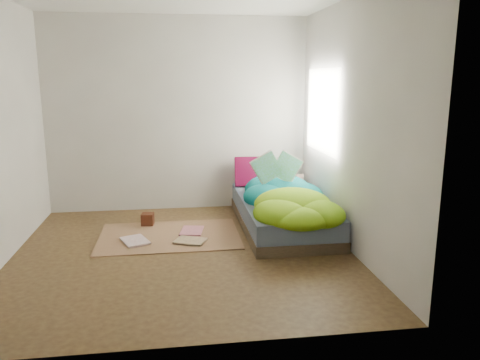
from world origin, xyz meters
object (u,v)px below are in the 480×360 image
bed (282,213)px  open_book (277,159)px  floor_book_a (124,243)px  wooden_box (148,219)px  floor_book_b (181,231)px  pillow_magenta (250,172)px

bed → open_book: size_ratio=3.94×
bed → floor_book_a: (-1.87, -0.39, -0.14)m
bed → wooden_box: (-1.64, 0.28, -0.08)m
wooden_box → floor_book_b: bearing=-41.8°
pillow_magenta → open_book: bearing=-70.4°
wooden_box → floor_book_a: wooden_box is taller
pillow_magenta → floor_book_a: size_ratio=1.15×
pillow_magenta → floor_book_b: 1.40m
bed → wooden_box: bearing=170.4°
wooden_box → pillow_magenta: bearing=21.0°
open_book → floor_book_a: size_ratio=1.46×
pillow_magenta → wooden_box: (-1.36, -0.52, -0.45)m
bed → floor_book_b: bed is taller
pillow_magenta → floor_book_a: bearing=-139.2°
wooden_box → open_book: bearing=-8.3°
bed → pillow_magenta: (-0.28, 0.80, 0.37)m
floor_book_a → floor_book_b: 0.70m
floor_book_b → bed: bearing=14.4°
floor_book_a → wooden_box: bearing=48.6°
bed → floor_book_b: bearing=-176.1°
wooden_box → floor_book_b: wooden_box is taller
bed → wooden_box: size_ratio=13.84×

